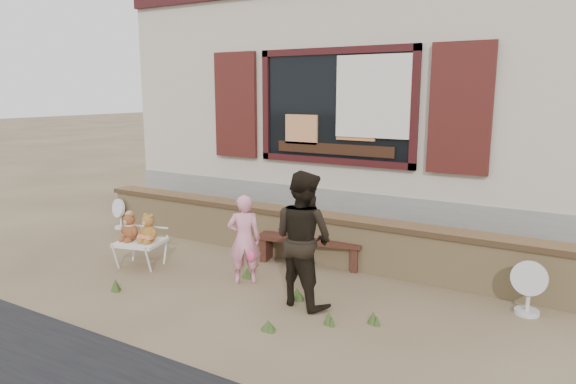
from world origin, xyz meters
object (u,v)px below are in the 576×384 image
Objects in this scene: folding_chair at (140,243)px; child at (244,239)px; bench at (310,245)px; teddy_bear_right at (149,227)px; teddy_bear_left at (130,226)px; adult at (303,238)px.

child is at bearing -6.44° from folding_chair.
bench reaches higher than folding_chair.
child reaches higher than bench.
teddy_bear_right reaches higher than bench.
teddy_bear_right reaches higher than teddy_bear_left.
teddy_bear_left is at bearing 14.63° from adult.
folding_chair is 0.62× the size of child.
teddy_bear_right reaches higher than folding_chair.
bench is at bearing -51.88° from adult.
teddy_bear_right is at bearing -27.12° from child.
child is (1.39, 0.18, 0.00)m from teddy_bear_right.
child reaches higher than teddy_bear_left.
folding_chair is 0.46× the size of adult.
teddy_bear_left is 0.26× the size of adult.
adult is at bearing -14.65° from teddy_bear_right.
child is at bearing -7.09° from teddy_bear_right.
child reaches higher than folding_chair.
adult reaches higher than child.
folding_chair is 0.26m from teddy_bear_left.
bench is 1.36m from adult.
teddy_bear_right is 1.40m from child.
folding_chair is at bearing -180.00° from teddy_bear_right.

